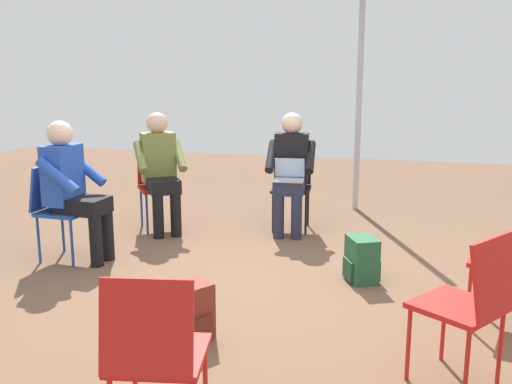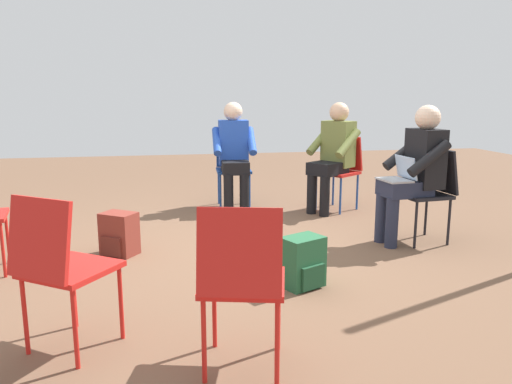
{
  "view_description": "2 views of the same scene",
  "coord_description": "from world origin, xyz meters",
  "px_view_note": "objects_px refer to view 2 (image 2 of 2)",
  "views": [
    {
      "loc": [
        1.18,
        -4.06,
        1.65
      ],
      "look_at": [
        0.15,
        -0.15,
        0.79
      ],
      "focal_mm": 40.0,
      "sensor_mm": 36.0,
      "label": 1
    },
    {
      "loc": [
        4.11,
        -0.57,
        1.34
      ],
      "look_at": [
        0.33,
        0.13,
        0.58
      ],
      "focal_mm": 35.0,
      "sensor_mm": 36.0,
      "label": 2
    }
  ],
  "objects_px": {
    "chair_north": "(430,188)",
    "person_with_laptop": "(415,167)",
    "chair_northwest": "(341,167)",
    "chair_east": "(242,276)",
    "person_in_olive": "(333,151)",
    "backpack_by_empty_chair": "(302,265)",
    "chair_west": "(233,165)",
    "person_in_blue": "(234,150)",
    "chair_southeast": "(60,263)",
    "backpack_near_laptop_user": "(120,236)"
  },
  "relations": [
    {
      "from": "chair_east",
      "to": "person_in_olive",
      "type": "height_order",
      "value": "person_in_olive"
    },
    {
      "from": "chair_east",
      "to": "person_with_laptop",
      "type": "xyz_separation_m",
      "value": [
        -1.86,
        1.85,
        0.2
      ]
    },
    {
      "from": "chair_southeast",
      "to": "person_in_olive",
      "type": "relative_size",
      "value": 0.69
    },
    {
      "from": "person_in_olive",
      "to": "backpack_near_laptop_user",
      "type": "bearing_deg",
      "value": 82.11
    },
    {
      "from": "chair_west",
      "to": "backpack_by_empty_chair",
      "type": "relative_size",
      "value": 2.36
    },
    {
      "from": "chair_southeast",
      "to": "backpack_near_laptop_user",
      "type": "bearing_deg",
      "value": 119.86
    },
    {
      "from": "chair_northwest",
      "to": "backpack_near_laptop_user",
      "type": "distance_m",
      "value": 2.76
    },
    {
      "from": "chair_southeast",
      "to": "person_in_blue",
      "type": "xyz_separation_m",
      "value": [
        -3.16,
        1.34,
        0.2
      ]
    },
    {
      "from": "chair_southeast",
      "to": "backpack_near_laptop_user",
      "type": "distance_m",
      "value": 1.67
    },
    {
      "from": "chair_northwest",
      "to": "chair_north",
      "type": "relative_size",
      "value": 1.0
    },
    {
      "from": "person_in_olive",
      "to": "person_in_blue",
      "type": "xyz_separation_m",
      "value": [
        -0.34,
        -1.09,
        0.0
      ]
    },
    {
      "from": "chair_southeast",
      "to": "person_with_laptop",
      "type": "relative_size",
      "value": 0.69
    },
    {
      "from": "person_in_olive",
      "to": "backpack_by_empty_chair",
      "type": "bearing_deg",
      "value": 120.56
    },
    {
      "from": "chair_north",
      "to": "person_with_laptop",
      "type": "xyz_separation_m",
      "value": [
        0.02,
        -0.17,
        0.2
      ]
    },
    {
      "from": "chair_north",
      "to": "person_in_blue",
      "type": "distance_m",
      "value": 2.27
    },
    {
      "from": "chair_west",
      "to": "chair_east",
      "type": "xyz_separation_m",
      "value": [
        3.68,
        -0.47,
        0.0
      ]
    },
    {
      "from": "chair_northwest",
      "to": "chair_east",
      "type": "height_order",
      "value": "same"
    },
    {
      "from": "person_in_olive",
      "to": "backpack_near_laptop_user",
      "type": "xyz_separation_m",
      "value": [
        1.19,
        -2.28,
        -0.54
      ]
    },
    {
      "from": "chair_west",
      "to": "backpack_by_empty_chair",
      "type": "xyz_separation_m",
      "value": [
        2.66,
        0.12,
        -0.34
      ]
    },
    {
      "from": "chair_east",
      "to": "person_with_laptop",
      "type": "distance_m",
      "value": 2.63
    },
    {
      "from": "chair_southeast",
      "to": "person_with_laptop",
      "type": "xyz_separation_m",
      "value": [
        -1.5,
        2.73,
        0.2
      ]
    },
    {
      "from": "chair_north",
      "to": "person_in_olive",
      "type": "distance_m",
      "value": 1.4
    },
    {
      "from": "chair_west",
      "to": "chair_northwest",
      "type": "bearing_deg",
      "value": 164.3
    },
    {
      "from": "person_in_blue",
      "to": "chair_west",
      "type": "bearing_deg",
      "value": -90.0
    },
    {
      "from": "person_in_olive",
      "to": "backpack_near_laptop_user",
      "type": "relative_size",
      "value": 3.44
    },
    {
      "from": "chair_north",
      "to": "chair_east",
      "type": "bearing_deg",
      "value": 127.11
    },
    {
      "from": "person_with_laptop",
      "to": "person_in_blue",
      "type": "distance_m",
      "value": 2.16
    },
    {
      "from": "backpack_near_laptop_user",
      "to": "person_in_blue",
      "type": "bearing_deg",
      "value": 142.06
    },
    {
      "from": "chair_east",
      "to": "backpack_by_empty_chair",
      "type": "xyz_separation_m",
      "value": [
        -1.02,
        0.59,
        -0.34
      ]
    },
    {
      "from": "chair_southeast",
      "to": "chair_north",
      "type": "xyz_separation_m",
      "value": [
        -1.52,
        2.9,
        0.0
      ]
    },
    {
      "from": "chair_west",
      "to": "chair_north",
      "type": "relative_size",
      "value": 1.0
    },
    {
      "from": "chair_west",
      "to": "chair_northwest",
      "type": "relative_size",
      "value": 1.0
    },
    {
      "from": "chair_north",
      "to": "backpack_near_laptop_user",
      "type": "distance_m",
      "value": 2.78
    },
    {
      "from": "person_in_olive",
      "to": "chair_east",
      "type": "bearing_deg",
      "value": 118.57
    },
    {
      "from": "chair_west",
      "to": "person_with_laptop",
      "type": "bearing_deg",
      "value": 130.21
    },
    {
      "from": "chair_southeast",
      "to": "chair_north",
      "type": "height_order",
      "value": "same"
    },
    {
      "from": "chair_southeast",
      "to": "chair_east",
      "type": "relative_size",
      "value": 1.0
    },
    {
      "from": "backpack_by_empty_chair",
      "to": "person_in_blue",
      "type": "bearing_deg",
      "value": -177.08
    },
    {
      "from": "chair_northwest",
      "to": "person_in_blue",
      "type": "relative_size",
      "value": 0.69
    },
    {
      "from": "chair_east",
      "to": "person_in_olive",
      "type": "bearing_deg",
      "value": 77.96
    },
    {
      "from": "chair_north",
      "to": "person_with_laptop",
      "type": "height_order",
      "value": "person_with_laptop"
    },
    {
      "from": "person_in_olive",
      "to": "backpack_by_empty_chair",
      "type": "distance_m",
      "value": 2.42
    },
    {
      "from": "chair_west",
      "to": "person_in_blue",
      "type": "bearing_deg",
      "value": 90.0
    },
    {
      "from": "chair_north",
      "to": "person_with_laptop",
      "type": "relative_size",
      "value": 0.69
    },
    {
      "from": "chair_southeast",
      "to": "backpack_by_empty_chair",
      "type": "distance_m",
      "value": 1.65
    },
    {
      "from": "chair_northwest",
      "to": "backpack_by_empty_chair",
      "type": "relative_size",
      "value": 2.36
    },
    {
      "from": "person_with_laptop",
      "to": "person_in_blue",
      "type": "bearing_deg",
      "value": 34.27
    },
    {
      "from": "chair_east",
      "to": "backpack_by_empty_chair",
      "type": "bearing_deg",
      "value": 73.97
    },
    {
      "from": "chair_west",
      "to": "backpack_near_laptop_user",
      "type": "bearing_deg",
      "value": 57.69
    },
    {
      "from": "chair_east",
      "to": "chair_west",
      "type": "bearing_deg",
      "value": 96.65
    }
  ]
}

